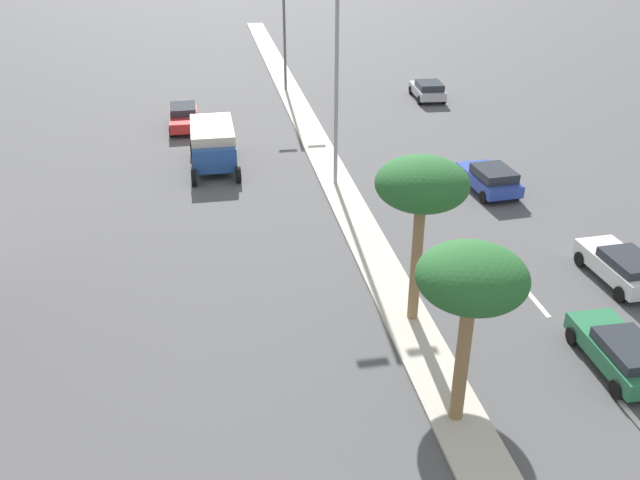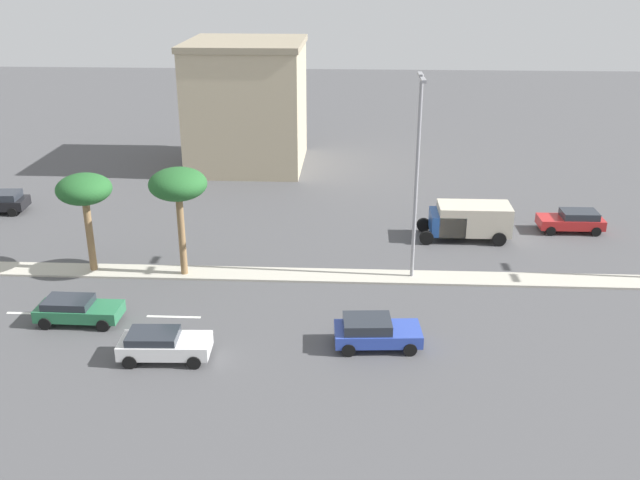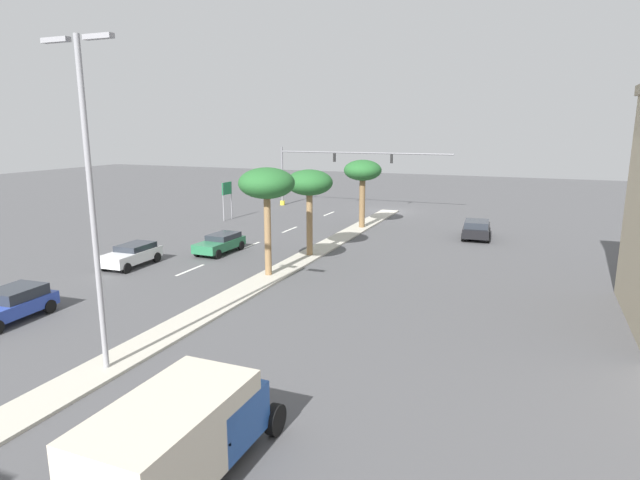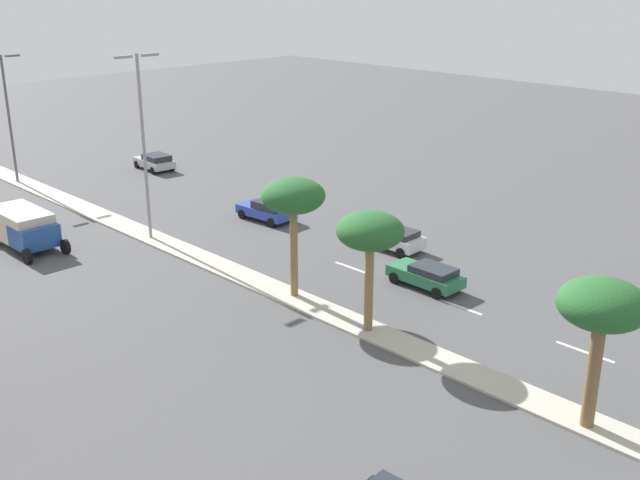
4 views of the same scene
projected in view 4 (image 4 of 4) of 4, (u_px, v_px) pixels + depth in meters
The scene contains 15 objects.
ground_plane at pixel (207, 262), 44.86m from camera, with size 160.00×160.00×0.00m, color #4C4C4F.
median_curb at pixel (119, 223), 51.42m from camera, with size 1.80×88.04×0.12m, color #B7B2A3.
lane_stripe_right at pixel (585, 352), 34.28m from camera, with size 0.20×2.80×0.01m, color silver.
lane_stripe_outboard at pixel (459, 306), 38.90m from camera, with size 0.20×2.80×0.01m, color silver.
lane_stripe_left at pixel (353, 268), 43.83m from camera, with size 0.20×2.80×0.01m, color silver.
palm_tree_rear at pixel (602, 308), 27.03m from camera, with size 3.22×3.22×5.82m.
palm_tree_center at pixel (370, 233), 34.56m from camera, with size 3.11×3.11×5.78m.
palm_tree_right at pixel (293, 198), 38.24m from camera, with size 3.23×3.23×6.28m.
street_lamp_far at pixel (143, 135), 46.40m from camera, with size 2.90×0.24×11.41m.
street_lamp_center at pixel (8, 109), 59.41m from camera, with size 2.90×0.24×9.94m.
sedan_blue_center at pixel (268, 209), 52.03m from camera, with size 2.31×4.19×1.43m.
sedan_white_leading at pixel (392, 238), 46.61m from camera, with size 2.07×4.19×1.35m.
sedan_silver_left at pixel (155, 161), 65.10m from camera, with size 2.29×4.11×1.38m.
sedan_green_near at pixel (427, 275), 41.00m from camera, with size 1.93×4.20×1.30m.
box_truck at pixel (25, 228), 46.68m from camera, with size 2.66×5.85×2.33m.
Camera 4 is at (-24.60, -0.27, 16.20)m, focal length 43.00 mm.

